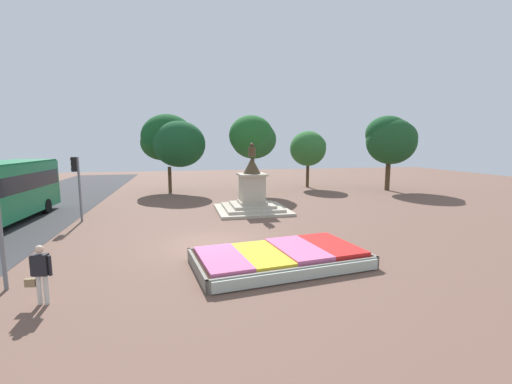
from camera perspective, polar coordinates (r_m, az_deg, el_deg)
ground_plane at (r=15.10m, az=-7.36°, el=-8.65°), size 83.38×83.38×0.00m
flower_planter at (r=12.59m, az=4.26°, el=-10.82°), size 6.50×4.17×0.56m
statue_monument at (r=22.01m, az=-0.68°, el=-0.69°), size 4.52×4.52×4.37m
traffic_light_mid_block at (r=21.22m, az=-27.71°, el=2.28°), size 0.42×0.31×3.61m
pedestrian_with_handbag at (r=11.06m, az=-32.28°, el=-11.14°), size 0.73×0.28×1.65m
park_tree_far_left at (r=31.57m, az=-14.06°, el=8.26°), size 5.65×5.99×6.94m
park_tree_behind_statue at (r=33.73m, az=21.64°, el=8.30°), size 5.18×4.95×6.81m
park_tree_far_right at (r=29.48m, az=-0.63°, el=9.11°), size 3.99×4.61×6.69m
park_tree_street_side at (r=33.99m, az=8.74°, el=7.34°), size 3.61×3.99×5.54m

